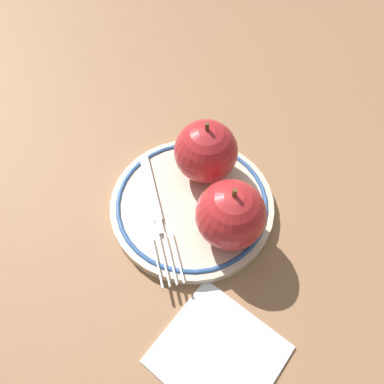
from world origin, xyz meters
name	(u,v)px	position (x,y,z in m)	size (l,w,h in m)	color
ground_plane	(178,212)	(0.00, 0.00, 0.00)	(2.00, 2.00, 0.00)	#8E6443
plate	(192,204)	(0.01, 0.01, 0.01)	(0.21, 0.21, 0.02)	beige
apple_red_whole	(206,152)	(0.01, 0.06, 0.06)	(0.08, 0.08, 0.09)	#AE2429
apple_second_whole	(231,215)	(0.07, -0.01, 0.06)	(0.08, 0.08, 0.09)	#AF2427
fork	(156,210)	(-0.02, -0.02, 0.02)	(0.12, 0.17, 0.00)	silver
napkin_folded	(218,354)	(0.10, -0.15, 0.00)	(0.12, 0.11, 0.01)	white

